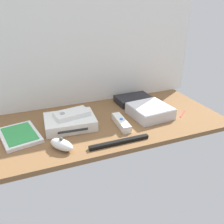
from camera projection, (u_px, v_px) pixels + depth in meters
ground_plane at (112, 122)px, 108.41cm from camera, size 100.00×48.00×2.00cm
back_wall at (93, 39)px, 114.94cm from camera, size 110.00×1.20×64.00cm
game_console at (70, 122)px, 101.73cm from camera, size 22.16×17.71×4.40cm
mini_computer at (150, 111)px, 110.60cm from camera, size 18.35×18.35×5.30cm
game_case at (20, 135)px, 94.23cm from camera, size 17.11×21.33×1.56cm
network_router at (134, 100)px, 125.55cm from camera, size 18.28×12.70×3.40cm
remote_wand at (121, 123)px, 102.52cm from camera, size 4.36×14.97×3.40cm
remote_nunchuk at (62, 145)px, 85.99cm from camera, size 9.51×10.65×5.10cm
remote_classic_pad at (72, 114)px, 101.31cm from camera, size 15.52×10.26×2.40cm
sensor_bar at (119, 142)px, 89.96cm from camera, size 24.01×1.88×1.40cm
stylus_pen at (183, 113)px, 113.81cm from camera, size 7.32×6.35×0.70cm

